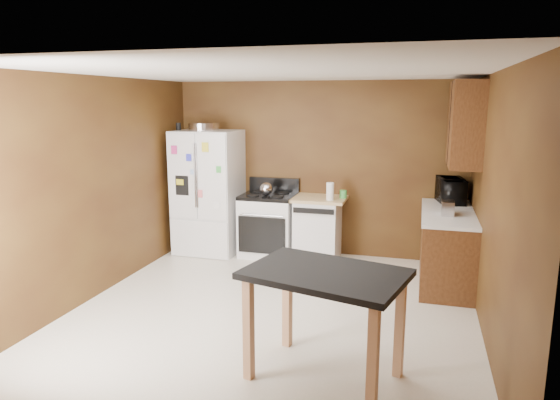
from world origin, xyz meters
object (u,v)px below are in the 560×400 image
at_px(green_canister, 343,194).
at_px(microwave, 450,191).
at_px(pen_cup, 178,127).
at_px(gas_range, 269,224).
at_px(kettle, 266,189).
at_px(toaster, 448,208).
at_px(refrigerator, 208,192).
at_px(dishwasher, 318,228).
at_px(roasting_pan, 204,127).
at_px(island, 325,288).
at_px(paper_towel, 330,191).

xyz_separation_m(green_canister, microwave, (1.41, 0.04, 0.11)).
height_order(pen_cup, gas_range, pen_cup).
height_order(kettle, toaster, kettle).
xyz_separation_m(refrigerator, gas_range, (0.91, 0.06, -0.44)).
xyz_separation_m(kettle, gas_range, (0.01, 0.08, -0.53)).
distance_m(pen_cup, green_canister, 2.56).
relative_size(microwave, dishwasher, 0.61).
height_order(roasting_pan, kettle, roasting_pan).
relative_size(pen_cup, kettle, 0.58).
distance_m(dishwasher, island, 3.15).
xyz_separation_m(paper_towel, island, (0.49, -2.92, -0.24)).
bearing_deg(pen_cup, paper_towel, 0.20).
bearing_deg(refrigerator, toaster, -10.34).
bearing_deg(pen_cup, green_canister, 4.68).
bearing_deg(refrigerator, pen_cup, -171.02).
bearing_deg(refrigerator, microwave, 2.94).
xyz_separation_m(pen_cup, kettle, (1.31, 0.05, -0.86)).
bearing_deg(pen_cup, dishwasher, 4.20).
distance_m(toaster, dishwasher, 1.91).
bearing_deg(microwave, kettle, 82.96).
bearing_deg(microwave, roasting_pan, 81.74).
bearing_deg(kettle, gas_range, 82.21).
height_order(roasting_pan, island, roasting_pan).
relative_size(toaster, dishwasher, 0.26).
bearing_deg(toaster, roasting_pan, 171.52).
xyz_separation_m(refrigerator, dishwasher, (1.63, 0.09, -0.45)).
bearing_deg(microwave, island, 149.75).
bearing_deg(green_canister, dishwasher, -172.46).
xyz_separation_m(green_canister, dishwasher, (-0.35, -0.05, -0.49)).
distance_m(pen_cup, refrigerator, 1.04).
bearing_deg(roasting_pan, green_canister, 4.17).
height_order(roasting_pan, green_canister, roasting_pan).
xyz_separation_m(pen_cup, island, (2.72, -2.91, -1.08)).
bearing_deg(dishwasher, pen_cup, -175.80).
height_order(green_canister, dishwasher, green_canister).
height_order(kettle, dishwasher, kettle).
bearing_deg(toaster, dishwasher, 159.29).
bearing_deg(green_canister, pen_cup, -175.32).
relative_size(refrigerator, gas_range, 1.64).
relative_size(kettle, paper_towel, 0.77).
height_order(paper_towel, green_canister, paper_towel).
relative_size(pen_cup, green_canister, 0.97).
height_order(roasting_pan, refrigerator, roasting_pan).
xyz_separation_m(microwave, dishwasher, (-1.76, -0.09, -0.60)).
height_order(pen_cup, toaster, pen_cup).
xyz_separation_m(roasting_pan, pen_cup, (-0.38, -0.05, -0.00)).
relative_size(pen_cup, microwave, 0.20).
distance_m(pen_cup, toaster, 3.87).
xyz_separation_m(dishwasher, island, (0.68, -3.06, 0.32)).
relative_size(roasting_pan, dishwasher, 0.49).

